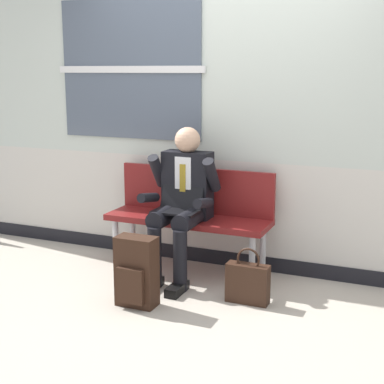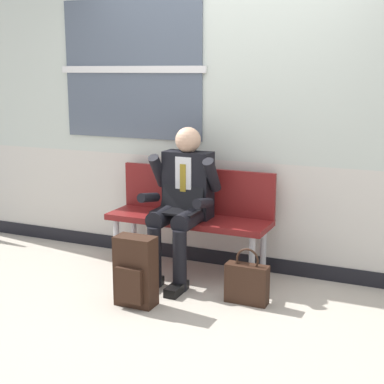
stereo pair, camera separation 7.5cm
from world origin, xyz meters
The scene contains 6 objects.
ground_plane centered at (0.00, 0.00, 0.00)m, with size 18.00×18.00×0.00m, color #B2A899.
station_wall centered at (-0.01, 0.71, 1.42)m, with size 6.48×0.17×2.85m.
bench_with_person centered at (-0.25, 0.43, 0.53)m, with size 1.39×0.42×0.87m.
person_seated centered at (-0.25, 0.24, 0.66)m, with size 0.57×0.70×1.24m.
backpack centered at (-0.32, -0.42, 0.25)m, with size 0.29×0.20×0.52m.
handbag centered at (0.41, -0.05, 0.16)m, with size 0.32×0.11×0.42m.
Camera 1 is at (1.58, -3.83, 1.69)m, focal length 52.97 mm.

